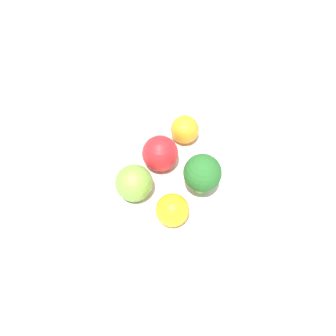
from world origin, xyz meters
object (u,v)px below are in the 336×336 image
broccoli (202,173)px  orange_back (172,210)px  bowl (168,180)px  spoon (171,105)px  apple_red (134,183)px  apple_green (160,153)px  orange_front (185,129)px

broccoli → orange_back: bearing=121.4°
bowl → spoon: 0.20m
apple_red → orange_back: (-0.06, -0.04, -0.00)m
apple_red → spoon: size_ratio=0.66×
orange_back → spoon: 0.29m
apple_green → orange_back: apple_green is taller
apple_green → spoon: 0.20m
bowl → spoon: bowl is taller
apple_red → spoon: (0.21, -0.12, -0.07)m
bowl → apple_green: (0.02, 0.01, 0.05)m
orange_front → spoon: (0.13, -0.02, -0.06)m
apple_green → orange_front: apple_green is taller
broccoli → apple_green: broccoli is taller
broccoli → apple_red: broccoli is taller
orange_back → bowl: bearing=-12.8°
spoon → apple_red: bearing=150.3°
apple_green → orange_back: (-0.10, 0.01, -0.00)m
bowl → orange_front: size_ratio=4.94×
apple_green → orange_front: 0.07m
orange_front → apple_red: bearing=128.0°
broccoli → orange_back: 0.07m
spoon → orange_front: bearing=173.0°
orange_front → spoon: orange_front is taller
apple_red → orange_front: 0.13m
orange_front → orange_back: bearing=154.9°
bowl → broccoli: broccoli is taller
bowl → broccoli: size_ratio=3.24×
broccoli → orange_front: (0.11, -0.01, -0.02)m
bowl → spoon: size_ratio=2.82×
broccoli → orange_front: broccoli is taller
apple_red → apple_green: 0.07m
apple_red → orange_front: size_ratio=1.16×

